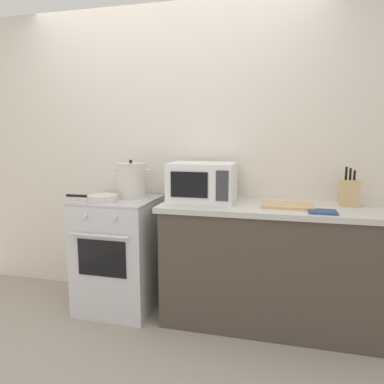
% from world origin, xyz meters
% --- Properties ---
extents(ground_plane, '(10.00, 10.00, 0.00)m').
position_xyz_m(ground_plane, '(0.00, 0.00, 0.00)').
color(ground_plane, '#9E9384').
extents(back_wall, '(4.40, 0.10, 2.50)m').
position_xyz_m(back_wall, '(0.30, 0.97, 1.25)').
color(back_wall, silver).
rests_on(back_wall, ground_plane).
extents(lower_cabinet_right, '(1.64, 0.56, 0.88)m').
position_xyz_m(lower_cabinet_right, '(0.90, 0.62, 0.44)').
color(lower_cabinet_right, '#4C4238').
rests_on(lower_cabinet_right, ground_plane).
extents(countertop_right, '(1.70, 0.60, 0.04)m').
position_xyz_m(countertop_right, '(0.90, 0.62, 0.90)').
color(countertop_right, beige).
rests_on(countertop_right, lower_cabinet_right).
extents(stove, '(0.60, 0.64, 0.92)m').
position_xyz_m(stove, '(-0.35, 0.60, 0.46)').
color(stove, silver).
rests_on(stove, ground_plane).
extents(stock_pot, '(0.32, 0.24, 0.31)m').
position_xyz_m(stock_pot, '(-0.27, 0.69, 1.06)').
color(stock_pot, beige).
rests_on(stock_pot, stove).
extents(frying_pan, '(0.43, 0.23, 0.05)m').
position_xyz_m(frying_pan, '(-0.42, 0.46, 0.95)').
color(frying_pan, beige).
rests_on(frying_pan, stove).
extents(microwave, '(0.50, 0.37, 0.30)m').
position_xyz_m(microwave, '(0.33, 0.68, 1.07)').
color(microwave, white).
rests_on(microwave, countertop_right).
extents(cutting_board, '(0.36, 0.26, 0.02)m').
position_xyz_m(cutting_board, '(0.98, 0.60, 0.93)').
color(cutting_board, tan).
rests_on(cutting_board, countertop_right).
extents(knife_block, '(0.13, 0.10, 0.28)m').
position_xyz_m(knife_block, '(1.41, 0.74, 1.02)').
color(knife_block, tan).
rests_on(knife_block, countertop_right).
extents(oven_mitt, '(0.18, 0.14, 0.02)m').
position_xyz_m(oven_mitt, '(1.20, 0.44, 0.93)').
color(oven_mitt, '#33477A').
rests_on(oven_mitt, countertop_right).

